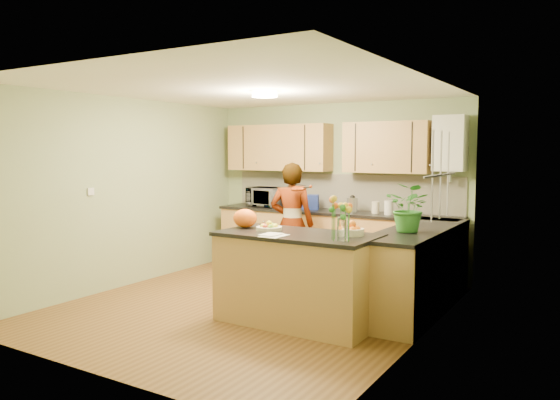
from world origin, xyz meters
The scene contains 28 objects.
floor centered at (0.00, 0.00, 0.00)m, with size 4.50×4.50×0.00m, color brown.
ceiling centered at (0.00, 0.00, 2.50)m, with size 4.00×4.50×0.02m, color white.
wall_back centered at (0.00, 2.25, 1.25)m, with size 4.00×0.02×2.50m, color gray.
wall_front centered at (0.00, -2.25, 1.25)m, with size 4.00×0.02×2.50m, color gray.
wall_left centered at (-2.00, 0.00, 1.25)m, with size 0.02×4.50×2.50m, color gray.
wall_right centered at (2.00, 0.00, 1.25)m, with size 0.02×4.50×2.50m, color gray.
back_counter centered at (0.10, 1.95, 0.47)m, with size 3.64×0.62×0.94m.
right_counter centered at (1.70, 0.85, 0.47)m, with size 0.62×2.24×0.94m.
splashback centered at (0.10, 2.23, 1.20)m, with size 3.60×0.02×0.52m, color silver.
upper_cabinets centered at (-0.18, 2.08, 1.85)m, with size 3.20×0.34×0.70m.
boiler centered at (1.70, 2.09, 1.90)m, with size 0.40×0.30×0.86m.
window_right centered at (1.99, 0.60, 1.55)m, with size 0.01×1.30×1.05m.
light_switch centered at (-1.99, -0.60, 1.30)m, with size 0.02×0.09×0.09m, color silver.
ceiling_lamp centered at (0.00, 0.30, 2.46)m, with size 0.30×0.30×0.07m.
peninsula_island centered at (0.75, -0.23, 0.48)m, with size 1.66×0.85×0.95m.
fruit_dish centered at (0.40, -0.23, 0.99)m, with size 0.28×0.28×0.10m.
orange_bowl centered at (1.30, -0.08, 1.01)m, with size 0.24×0.24×0.14m.
flower_vase centered at (1.35, -0.41, 1.27)m, with size 0.26×0.26×0.49m.
orange_bag centered at (0.05, -0.18, 1.06)m, with size 0.28×0.23×0.21m, color orange.
papers centered at (0.65, -0.53, 0.96)m, with size 0.21×0.28×0.01m, color white.
violinist centered at (-0.14, 1.17, 0.82)m, with size 0.60×0.39×1.65m, color tan.
violin centered at (0.06, 0.95, 1.32)m, with size 0.54×0.22×0.11m, color #4A1704, non-canonical shape.
microwave centered at (-1.08, 1.97, 1.09)m, with size 0.54×0.36×0.30m, color silver.
blue_box centered at (-0.29, 1.95, 1.05)m, with size 0.27×0.20×0.22m, color navy.
kettle centered at (0.40, 1.94, 1.05)m, with size 0.15×0.15×0.28m.
jar_cream centered at (0.73, 1.98, 1.02)m, with size 0.10×0.10×0.16m, color beige.
jar_white centered at (0.95, 1.92, 1.03)m, with size 0.12×0.12×0.19m, color silver.
potted_plant centered at (1.70, 0.50, 1.20)m, with size 0.47×0.41×0.52m, color #2D7727.
Camera 1 is at (3.52, -5.11, 1.80)m, focal length 35.00 mm.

